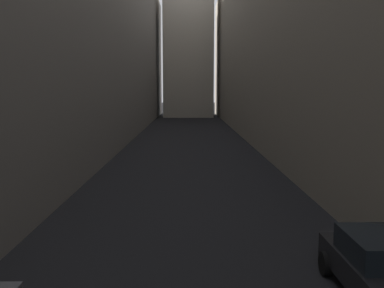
% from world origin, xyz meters
% --- Properties ---
extents(ground_plane, '(264.00, 264.00, 0.00)m').
position_xyz_m(ground_plane, '(0.00, 48.00, 0.00)').
color(ground_plane, black).
extents(building_block_left, '(11.07, 108.00, 21.59)m').
position_xyz_m(building_block_left, '(-11.03, 50.00, 10.79)').
color(building_block_left, slate).
rests_on(building_block_left, ground).
extents(building_block_right, '(14.50, 108.00, 21.53)m').
position_xyz_m(building_block_right, '(12.75, 50.00, 10.76)').
color(building_block_right, gray).
rests_on(building_block_right, ground).
extents(parked_car_right_far, '(1.91, 4.19, 1.54)m').
position_xyz_m(parked_car_right_far, '(4.40, 23.02, 0.78)').
color(parked_car_right_far, black).
rests_on(parked_car_right_far, ground).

